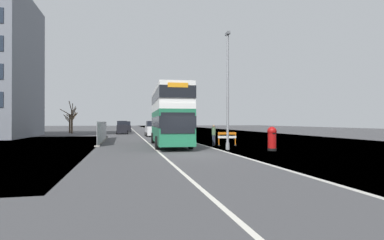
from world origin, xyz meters
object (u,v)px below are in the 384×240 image
(double_decker_bus, at_px, (169,115))
(pedestrian_at_kerb, at_px, (214,135))
(car_receding_far, at_px, (126,127))
(lamppost_foreground, at_px, (228,94))
(red_pillar_postbox, at_px, (272,138))
(roadworks_barrier, at_px, (227,137))
(car_receding_mid, at_px, (122,128))
(car_oncoming_near, at_px, (152,129))

(double_decker_bus, bearing_deg, pedestrian_at_kerb, -6.98)
(car_receding_far, bearing_deg, lamppost_foreground, -79.95)
(red_pillar_postbox, distance_m, roadworks_barrier, 5.27)
(lamppost_foreground, bearing_deg, pedestrian_at_kerb, 87.45)
(double_decker_bus, bearing_deg, lamppost_foreground, -51.84)
(car_receding_mid, bearing_deg, double_decker_bus, -81.24)
(car_oncoming_near, bearing_deg, roadworks_barrier, -75.43)
(lamppost_foreground, xyz_separation_m, red_pillar_postbox, (2.82, -1.43, -3.17))
(double_decker_bus, relative_size, car_oncoming_near, 2.57)
(lamppost_foreground, height_order, red_pillar_postbox, lamppost_foreground)
(roadworks_barrier, distance_m, car_receding_far, 36.94)
(double_decker_bus, relative_size, lamppost_foreground, 1.33)
(lamppost_foreground, relative_size, roadworks_barrier, 5.39)
(car_oncoming_near, distance_m, pedestrian_at_kerb, 18.01)
(car_oncoming_near, bearing_deg, car_receding_far, 101.07)
(car_oncoming_near, xyz_separation_m, car_receding_far, (-3.48, 17.80, -0.02))
(double_decker_bus, distance_m, lamppost_foreground, 6.08)
(red_pillar_postbox, distance_m, car_receding_far, 42.18)
(car_oncoming_near, relative_size, car_receding_far, 1.10)
(lamppost_foreground, distance_m, roadworks_barrier, 5.07)
(car_receding_mid, bearing_deg, pedestrian_at_kerb, -73.65)
(car_oncoming_near, relative_size, pedestrian_at_kerb, 2.49)
(roadworks_barrier, xyz_separation_m, car_receding_far, (-8.22, 36.01, 0.26))
(roadworks_barrier, bearing_deg, lamppost_foreground, -108.57)
(red_pillar_postbox, height_order, car_oncoming_near, car_oncoming_near)
(red_pillar_postbox, relative_size, car_receding_mid, 0.43)
(double_decker_bus, height_order, car_receding_far, double_decker_bus)
(red_pillar_postbox, relative_size, car_oncoming_near, 0.38)
(double_decker_bus, height_order, pedestrian_at_kerb, double_decker_bus)
(double_decker_bus, bearing_deg, car_oncoming_near, 89.63)
(car_receding_far, height_order, pedestrian_at_kerb, car_receding_far)
(pedestrian_at_kerb, bearing_deg, lamppost_foreground, -92.55)
(roadworks_barrier, xyz_separation_m, car_oncoming_near, (-4.73, 18.21, 0.28))
(lamppost_foreground, xyz_separation_m, car_oncoming_near, (-3.53, 21.79, -3.10))
(car_oncoming_near, height_order, car_receding_far, car_oncoming_near)
(lamppost_foreground, bearing_deg, car_receding_far, 100.05)
(red_pillar_postbox, distance_m, pedestrian_at_kerb, 6.18)
(roadworks_barrier, distance_m, car_oncoming_near, 18.82)
(double_decker_bus, relative_size, car_receding_far, 2.83)
(lamppost_foreground, relative_size, pedestrian_at_kerb, 4.81)
(roadworks_barrier, bearing_deg, red_pillar_postbox, -72.07)
(lamppost_foreground, distance_m, red_pillar_postbox, 4.48)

